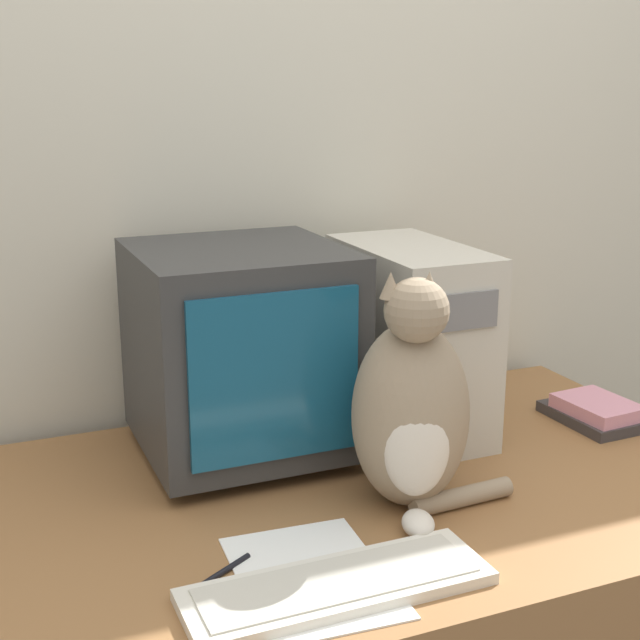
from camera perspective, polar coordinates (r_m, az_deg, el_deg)
wall_back at (r=1.94m, az=-2.94°, el=9.41°), size 7.00×0.05×2.50m
crt_monitor at (r=1.68m, az=-5.10°, el=-1.92°), size 0.38×0.39×0.40m
computer_tower at (r=1.81m, az=5.76°, el=-1.21°), size 0.21×0.39×0.38m
keyboard at (r=1.31m, az=1.11°, el=-16.65°), size 0.44×0.14×0.02m
cat at (r=1.48m, az=5.91°, el=-5.77°), size 0.30×0.27×0.41m
book_stack at (r=1.96m, az=17.14°, el=-5.64°), size 0.14×0.21×0.05m
pen at (r=1.35m, az=-6.77°, el=-16.03°), size 0.13×0.08×0.01m
paper_sheet at (r=1.35m, az=-0.53°, el=-16.08°), size 0.23×0.31×0.00m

